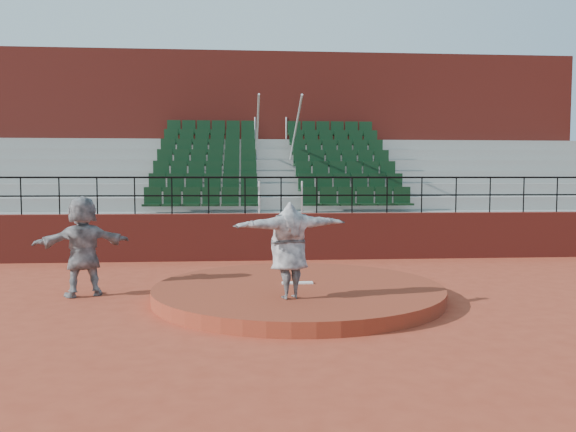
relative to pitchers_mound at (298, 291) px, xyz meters
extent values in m
plane|color=#A33B24|center=(0.00, 0.00, -0.12)|extent=(90.00, 90.00, 0.00)
cylinder|color=maroon|center=(0.00, 0.00, 0.00)|extent=(5.50, 5.50, 0.25)
cube|color=white|center=(0.00, 0.15, 0.14)|extent=(0.60, 0.15, 0.03)
cube|color=maroon|center=(0.00, 5.00, 0.53)|extent=(24.00, 0.30, 1.30)
cylinder|color=black|center=(0.00, 5.00, 2.17)|extent=(24.00, 0.05, 0.05)
cylinder|color=black|center=(0.00, 5.00, 1.68)|extent=(24.00, 0.04, 0.04)
cylinder|color=black|center=(-7.00, 5.00, 1.67)|extent=(0.04, 0.04, 1.00)
cylinder|color=black|center=(-6.00, 5.00, 1.67)|extent=(0.04, 0.04, 1.00)
cylinder|color=black|center=(-5.00, 5.00, 1.67)|extent=(0.04, 0.04, 1.00)
cylinder|color=black|center=(-4.00, 5.00, 1.67)|extent=(0.04, 0.04, 1.00)
cylinder|color=black|center=(-3.00, 5.00, 1.67)|extent=(0.04, 0.04, 1.00)
cylinder|color=black|center=(-2.00, 5.00, 1.67)|extent=(0.04, 0.04, 1.00)
cylinder|color=black|center=(-1.00, 5.00, 1.67)|extent=(0.04, 0.04, 1.00)
cylinder|color=black|center=(0.00, 5.00, 1.67)|extent=(0.04, 0.04, 1.00)
cylinder|color=black|center=(1.00, 5.00, 1.67)|extent=(0.04, 0.04, 1.00)
cylinder|color=black|center=(2.00, 5.00, 1.67)|extent=(0.04, 0.04, 1.00)
cylinder|color=black|center=(3.00, 5.00, 1.67)|extent=(0.04, 0.04, 1.00)
cylinder|color=black|center=(4.00, 5.00, 1.67)|extent=(0.04, 0.04, 1.00)
cylinder|color=black|center=(5.00, 5.00, 1.67)|extent=(0.04, 0.04, 1.00)
cylinder|color=black|center=(6.00, 5.00, 1.67)|extent=(0.04, 0.04, 1.00)
cylinder|color=black|center=(7.00, 5.00, 1.67)|extent=(0.04, 0.04, 1.00)
cylinder|color=black|center=(8.00, 5.00, 1.67)|extent=(0.04, 0.04, 1.00)
cube|color=gray|center=(0.00, 5.58, 0.53)|extent=(24.00, 0.85, 1.30)
cube|color=black|center=(-2.25, 5.59, 1.54)|extent=(3.30, 0.48, 0.72)
cube|color=black|center=(2.25, 5.59, 1.54)|extent=(3.30, 0.48, 0.72)
cube|color=gray|center=(0.00, 6.43, 0.73)|extent=(24.00, 0.85, 1.70)
cube|color=black|center=(-2.25, 6.44, 1.94)|extent=(3.30, 0.48, 0.72)
cube|color=black|center=(2.25, 6.44, 1.94)|extent=(3.30, 0.48, 0.72)
cube|color=gray|center=(0.00, 7.28, 0.93)|extent=(24.00, 0.85, 2.10)
cube|color=black|center=(-2.25, 7.29, 2.33)|extent=(3.30, 0.48, 0.72)
cube|color=black|center=(2.25, 7.29, 2.33)|extent=(3.30, 0.48, 0.72)
cube|color=gray|center=(0.00, 8.12, 1.12)|extent=(24.00, 0.85, 2.50)
cube|color=black|center=(-2.25, 8.13, 2.73)|extent=(3.30, 0.48, 0.72)
cube|color=black|center=(2.25, 8.13, 2.73)|extent=(3.30, 0.48, 0.72)
cube|color=gray|center=(0.00, 8.97, 1.33)|extent=(24.00, 0.85, 2.90)
cube|color=black|center=(-2.25, 8.98, 3.14)|extent=(3.30, 0.48, 0.72)
cube|color=black|center=(2.25, 8.98, 3.14)|extent=(3.30, 0.48, 0.72)
cube|color=gray|center=(0.00, 9.82, 1.52)|extent=(24.00, 0.85, 3.30)
cube|color=black|center=(-2.25, 9.83, 3.53)|extent=(3.30, 0.48, 0.72)
cube|color=black|center=(2.25, 9.83, 3.53)|extent=(3.30, 0.48, 0.72)
cube|color=gray|center=(0.00, 10.68, 1.73)|extent=(24.00, 0.85, 3.70)
cube|color=black|center=(-2.25, 10.69, 3.94)|extent=(3.30, 0.48, 0.72)
cube|color=black|center=(2.25, 10.69, 3.94)|extent=(3.30, 0.48, 0.72)
cylinder|color=silver|center=(-0.60, 8.12, 3.28)|extent=(0.06, 5.97, 2.46)
cylinder|color=silver|center=(0.60, 8.12, 3.28)|extent=(0.06, 5.97, 2.46)
cube|color=maroon|center=(0.00, 12.60, 3.43)|extent=(24.00, 3.00, 7.10)
imported|color=black|center=(-0.26, -1.14, 0.95)|extent=(2.09, 1.13, 1.64)
imported|color=black|center=(-4.15, 0.52, 0.85)|extent=(1.89, 1.22, 1.95)
camera|label=1|loc=(-1.01, -10.55, 2.19)|focal=35.00mm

